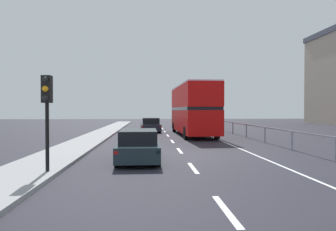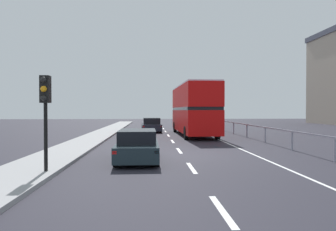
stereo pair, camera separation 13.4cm
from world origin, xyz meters
TOP-DOWN VIEW (x-y plane):
  - ground_plane at (0.00, 0.00)m, footprint 73.65×120.00m
  - near_sidewalk_kerb at (-5.81, 0.00)m, footprint 2.33×80.00m
  - lane_paint_markings at (2.14, 8.96)m, footprint 3.62×46.00m
  - bridge_side_railing at (6.05, 9.00)m, footprint 0.10×42.00m
  - double_decker_bus_red at (2.16, 11.47)m, footprint 2.83×10.75m
  - hatchback_car_near at (-2.08, -1.48)m, footprint 1.79×4.28m
  - traffic_signal_pole at (-5.01, -4.24)m, footprint 0.30×0.42m
  - sedan_car_ahead at (-1.43, 15.84)m, footprint 2.03×4.64m

SIDE VIEW (x-z plane):
  - ground_plane at x=0.00m, z-range -0.10..0.00m
  - lane_paint_markings at x=2.14m, z-range 0.00..0.01m
  - near_sidewalk_kerb at x=-5.81m, z-range 0.00..0.14m
  - hatchback_car_near at x=-2.08m, z-range -0.02..1.31m
  - sedan_car_ahead at x=-1.43m, z-range -0.03..1.37m
  - bridge_side_railing at x=6.05m, z-range 0.34..1.40m
  - double_decker_bus_red at x=2.16m, z-range 0.15..4.43m
  - traffic_signal_pole at x=-5.01m, z-range 0.93..4.09m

